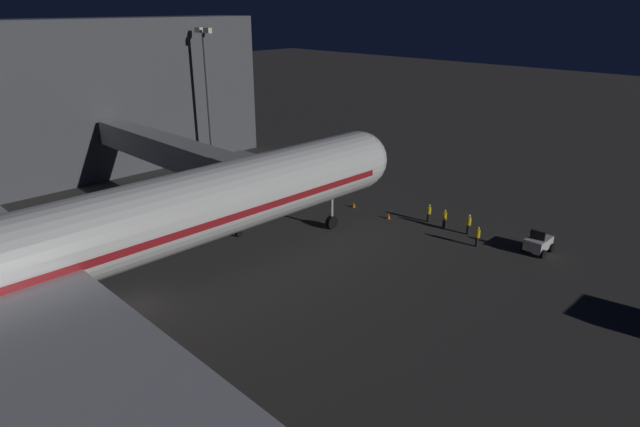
{
  "coord_description": "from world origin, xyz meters",
  "views": [
    {
      "loc": [
        -31.13,
        13.66,
        19.02
      ],
      "look_at": [
        -3.0,
        -14.58,
        3.5
      ],
      "focal_mm": 30.31,
      "sensor_mm": 36.0,
      "label": 1
    }
  ],
  "objects_px": {
    "jet_bridge": "(179,155)",
    "ground_crew_marshaller_fwd": "(429,212)",
    "baggage_tug_lead": "(538,243)",
    "apron_floodlight_mast": "(207,87)",
    "ground_crew_under_port_wing": "(478,236)",
    "ground_crew_near_nose_gear": "(469,224)",
    "ground_crew_by_tug": "(444,218)",
    "traffic_cone_nose_port": "(388,216)",
    "traffic_cone_nose_starboard": "(354,205)"
  },
  "relations": [
    {
      "from": "jet_bridge",
      "to": "ground_crew_marshaller_fwd",
      "type": "relative_size",
      "value": 14.38
    },
    {
      "from": "baggage_tug_lead",
      "to": "apron_floodlight_mast",
      "type": "bearing_deg",
      "value": 4.99
    },
    {
      "from": "jet_bridge",
      "to": "apron_floodlight_mast",
      "type": "distance_m",
      "value": 17.41
    },
    {
      "from": "ground_crew_under_port_wing",
      "to": "ground_crew_near_nose_gear",
      "type": "bearing_deg",
      "value": -43.09
    },
    {
      "from": "apron_floodlight_mast",
      "to": "ground_crew_by_tug",
      "type": "xyz_separation_m",
      "value": [
        -32.65,
        -2.55,
        -8.65
      ]
    },
    {
      "from": "apron_floodlight_mast",
      "to": "ground_crew_under_port_wing",
      "type": "relative_size",
      "value": 9.17
    },
    {
      "from": "ground_crew_under_port_wing",
      "to": "ground_crew_by_tug",
      "type": "relative_size",
      "value": 1.01
    },
    {
      "from": "traffic_cone_nose_port",
      "to": "ground_crew_marshaller_fwd",
      "type": "bearing_deg",
      "value": -147.42
    },
    {
      "from": "apron_floodlight_mast",
      "to": "baggage_tug_lead",
      "type": "xyz_separation_m",
      "value": [
        -40.92,
        -3.57,
        -8.85
      ]
    },
    {
      "from": "ground_crew_near_nose_gear",
      "to": "traffic_cone_nose_port",
      "type": "relative_size",
      "value": 3.41
    },
    {
      "from": "baggage_tug_lead",
      "to": "ground_crew_near_nose_gear",
      "type": "relative_size",
      "value": 1.26
    },
    {
      "from": "traffic_cone_nose_starboard",
      "to": "ground_crew_near_nose_gear",
      "type": "bearing_deg",
      "value": -170.39
    },
    {
      "from": "ground_crew_by_tug",
      "to": "jet_bridge",
      "type": "bearing_deg",
      "value": 35.01
    },
    {
      "from": "ground_crew_by_tug",
      "to": "traffic_cone_nose_port",
      "type": "bearing_deg",
      "value": 19.78
    },
    {
      "from": "jet_bridge",
      "to": "traffic_cone_nose_port",
      "type": "bearing_deg",
      "value": -141.01
    },
    {
      "from": "ground_crew_marshaller_fwd",
      "to": "traffic_cone_nose_starboard",
      "type": "bearing_deg",
      "value": 14.86
    },
    {
      "from": "jet_bridge",
      "to": "apron_floodlight_mast",
      "type": "bearing_deg",
      "value": -43.87
    },
    {
      "from": "traffic_cone_nose_port",
      "to": "baggage_tug_lead",
      "type": "bearing_deg",
      "value": -168.05
    },
    {
      "from": "ground_crew_by_tug",
      "to": "ground_crew_near_nose_gear",
      "type": "bearing_deg",
      "value": -175.13
    },
    {
      "from": "jet_bridge",
      "to": "ground_crew_near_nose_gear",
      "type": "bearing_deg",
      "value": -147.5
    },
    {
      "from": "traffic_cone_nose_starboard",
      "to": "apron_floodlight_mast",
      "type": "bearing_deg",
      "value": 1.9
    },
    {
      "from": "apron_floodlight_mast",
      "to": "traffic_cone_nose_port",
      "type": "relative_size",
      "value": 29.87
    },
    {
      "from": "traffic_cone_nose_port",
      "to": "traffic_cone_nose_starboard",
      "type": "relative_size",
      "value": 1.0
    },
    {
      "from": "baggage_tug_lead",
      "to": "traffic_cone_nose_starboard",
      "type": "xyz_separation_m",
      "value": [
        17.62,
        2.8,
        -0.5
      ]
    },
    {
      "from": "jet_bridge",
      "to": "baggage_tug_lead",
      "type": "bearing_deg",
      "value": -151.89
    },
    {
      "from": "ground_crew_by_tug",
      "to": "traffic_cone_nose_port",
      "type": "distance_m",
      "value": 5.3
    },
    {
      "from": "ground_crew_near_nose_gear",
      "to": "baggage_tug_lead",
      "type": "bearing_deg",
      "value": -172.14
    },
    {
      "from": "baggage_tug_lead",
      "to": "ground_crew_by_tug",
      "type": "bearing_deg",
      "value": 7.02
    },
    {
      "from": "ground_crew_marshaller_fwd",
      "to": "ground_crew_under_port_wing",
      "type": "height_order",
      "value": "ground_crew_under_port_wing"
    },
    {
      "from": "jet_bridge",
      "to": "ground_crew_under_port_wing",
      "type": "xyz_separation_m",
      "value": [
        -24.63,
        -12.76,
        -4.72
      ]
    },
    {
      "from": "baggage_tug_lead",
      "to": "ground_crew_marshaller_fwd",
      "type": "relative_size",
      "value": 1.36
    },
    {
      "from": "ground_crew_under_port_wing",
      "to": "ground_crew_by_tug",
      "type": "xyz_separation_m",
      "value": [
        4.21,
        -1.54,
        -0.01
      ]
    },
    {
      "from": "baggage_tug_lead",
      "to": "ground_crew_by_tug",
      "type": "xyz_separation_m",
      "value": [
        8.27,
        1.02,
        0.19
      ]
    },
    {
      "from": "ground_crew_near_nose_gear",
      "to": "ground_crew_marshaller_fwd",
      "type": "bearing_deg",
      "value": -0.24
    },
    {
      "from": "ground_crew_near_nose_gear",
      "to": "ground_crew_under_port_wing",
      "type": "bearing_deg",
      "value": 136.91
    },
    {
      "from": "ground_crew_under_port_wing",
      "to": "traffic_cone_nose_starboard",
      "type": "height_order",
      "value": "ground_crew_under_port_wing"
    },
    {
      "from": "ground_crew_under_port_wing",
      "to": "traffic_cone_nose_port",
      "type": "height_order",
      "value": "ground_crew_under_port_wing"
    },
    {
      "from": "ground_crew_marshaller_fwd",
      "to": "apron_floodlight_mast",
      "type": "bearing_deg",
      "value": 5.13
    },
    {
      "from": "apron_floodlight_mast",
      "to": "baggage_tug_lead",
      "type": "distance_m",
      "value": 42.01
    },
    {
      "from": "apron_floodlight_mast",
      "to": "ground_crew_under_port_wing",
      "type": "xyz_separation_m",
      "value": [
        -36.85,
        -1.01,
        -8.64
      ]
    },
    {
      "from": "traffic_cone_nose_starboard",
      "to": "ground_crew_marshaller_fwd",
      "type": "bearing_deg",
      "value": -165.14
    },
    {
      "from": "traffic_cone_nose_starboard",
      "to": "jet_bridge",
      "type": "bearing_deg",
      "value": 48.52
    },
    {
      "from": "traffic_cone_nose_starboard",
      "to": "ground_crew_by_tug",
      "type": "bearing_deg",
      "value": -169.22
    },
    {
      "from": "ground_crew_marshaller_fwd",
      "to": "traffic_cone_nose_starboard",
      "type": "relative_size",
      "value": 3.17
    },
    {
      "from": "baggage_tug_lead",
      "to": "ground_crew_marshaller_fwd",
      "type": "bearing_deg",
      "value": 4.54
    },
    {
      "from": "jet_bridge",
      "to": "traffic_cone_nose_port",
      "type": "relative_size",
      "value": 45.57
    },
    {
      "from": "baggage_tug_lead",
      "to": "traffic_cone_nose_starboard",
      "type": "bearing_deg",
      "value": 9.02
    },
    {
      "from": "jet_bridge",
      "to": "ground_crew_marshaller_fwd",
      "type": "bearing_deg",
      "value": -142.02
    },
    {
      "from": "ground_crew_near_nose_gear",
      "to": "traffic_cone_nose_port",
      "type": "height_order",
      "value": "ground_crew_near_nose_gear"
    },
    {
      "from": "ground_crew_by_tug",
      "to": "traffic_cone_nose_port",
      "type": "height_order",
      "value": "ground_crew_by_tug"
    }
  ]
}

